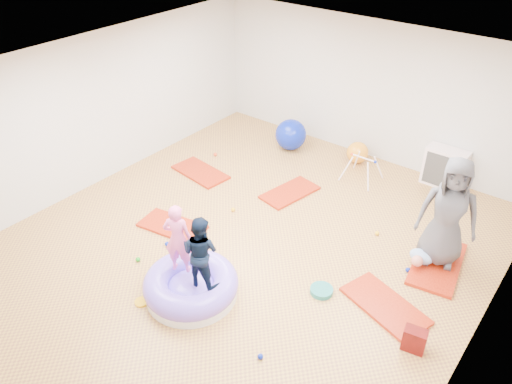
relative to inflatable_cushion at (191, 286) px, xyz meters
The scene contains 19 objects.
room 1.79m from the inflatable_cushion, 93.46° to the left, with size 7.01×8.01×2.81m.
gym_mat_front_left 1.68m from the inflatable_cushion, 145.50° to the left, with size 1.12×0.56×0.05m, color red.
gym_mat_mid_left 3.38m from the inflatable_cushion, 131.22° to the left, with size 1.17×0.58×0.05m, color red.
gym_mat_center_back 3.06m from the inflatable_cushion, 97.47° to the left, with size 1.11×0.55×0.05m, color red.
gym_mat_right 2.73m from the inflatable_cushion, 32.82° to the left, with size 1.21×0.60×0.05m, color red.
gym_mat_rear_right 3.76m from the inflatable_cushion, 47.60° to the left, with size 1.34×0.67×0.06m, color red.
inflatable_cushion is the anchor object (origin of this frame).
child_pink 0.80m from the inflatable_cushion, behind, with size 0.40×0.26×1.09m, color pink.
child_navy 0.80m from the inflatable_cushion, ahead, with size 0.53×0.41×1.09m, color black.
adult_caregiver 3.85m from the inflatable_cushion, 48.68° to the left, with size 0.86×0.56×1.76m, color #47474E.
infant 3.47m from the inflatable_cushion, 48.10° to the left, with size 0.37×0.37×0.22m.
ball_pit_balls 1.30m from the inflatable_cushion, 94.77° to the left, with size 4.79×3.61×0.07m.
exercise_ball_blue 4.73m from the inflatable_cushion, 107.36° to the left, with size 0.67×0.67×0.67m, color #091DA6.
exercise_ball_orange 4.87m from the inflatable_cushion, 89.85° to the left, with size 0.44×0.44×0.44m, color orange.
infant_play_gym 4.31m from the inflatable_cushion, 84.37° to the left, with size 0.67×0.63×0.51m.
cube_shelf 5.37m from the inflatable_cushion, 71.33° to the left, with size 0.75×0.37×0.75m.
balance_disc 1.87m from the inflatable_cushion, 39.09° to the left, with size 0.33×0.33×0.07m, color #1D7673.
backpack 3.06m from the inflatable_cushion, 19.61° to the left, with size 0.29×0.18×0.33m, color #A81410.
yellow_toy 0.72m from the inflatable_cushion, 128.52° to the right, with size 0.20×0.20×0.03m, color yellow.
Camera 1 is at (3.99, -4.82, 5.13)m, focal length 35.00 mm.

